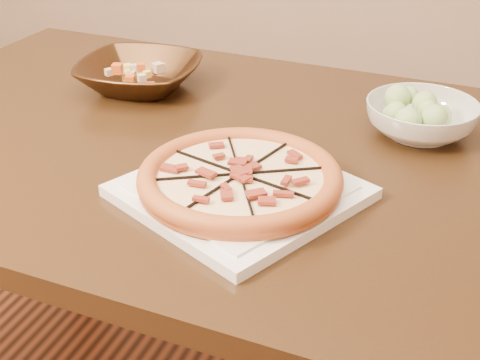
% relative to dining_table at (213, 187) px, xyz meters
% --- Properties ---
extents(dining_table, '(1.45, 0.96, 0.75)m').
position_rel_dining_table_xyz_m(dining_table, '(0.00, 0.00, 0.00)').
color(dining_table, black).
rests_on(dining_table, floor).
extents(plate, '(0.41, 0.41, 0.02)m').
position_rel_dining_table_xyz_m(plate, '(0.12, -0.17, 0.11)').
color(plate, white).
rests_on(plate, dining_table).
extents(pizza, '(0.31, 0.31, 0.03)m').
position_rel_dining_table_xyz_m(pizza, '(0.12, -0.17, 0.13)').
color(pizza, '#BB5E2E').
rests_on(pizza, plate).
extents(bronze_bowl, '(0.28, 0.28, 0.06)m').
position_rel_dining_table_xyz_m(bronze_bowl, '(-0.24, 0.17, 0.13)').
color(bronze_bowl, '#412916').
rests_on(bronze_bowl, dining_table).
extents(mixed_dish, '(0.09, 0.12, 0.03)m').
position_rel_dining_table_xyz_m(mixed_dish, '(-0.24, 0.17, 0.18)').
color(mixed_dish, '#C9AB91').
rests_on(mixed_dish, bronze_bowl).
extents(salad_bowl, '(0.27, 0.27, 0.06)m').
position_rel_dining_table_xyz_m(salad_bowl, '(0.35, 0.16, 0.13)').
color(salad_bowl, silver).
rests_on(salad_bowl, dining_table).
extents(salad, '(0.09, 0.10, 0.04)m').
position_rel_dining_table_xyz_m(salad, '(0.34, 0.16, 0.18)').
color(salad, '#B9EE84').
rests_on(salad, salad_bowl).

